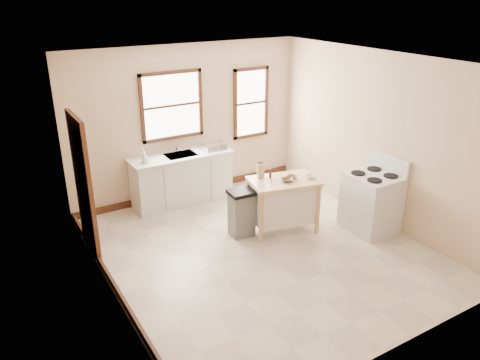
# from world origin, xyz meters

# --- Properties ---
(floor) EXTENTS (5.00, 5.00, 0.00)m
(floor) POSITION_xyz_m (0.00, 0.00, 0.00)
(floor) COLOR #B5A28F
(floor) RESTS_ON ground
(ceiling) EXTENTS (5.00, 5.00, 0.00)m
(ceiling) POSITION_xyz_m (0.00, 0.00, 2.80)
(ceiling) COLOR white
(ceiling) RESTS_ON ground
(wall_back) EXTENTS (4.50, 0.04, 2.80)m
(wall_back) POSITION_xyz_m (0.00, 2.50, 1.40)
(wall_back) COLOR tan
(wall_back) RESTS_ON ground
(wall_left) EXTENTS (0.04, 5.00, 2.80)m
(wall_left) POSITION_xyz_m (-2.25, 0.00, 1.40)
(wall_left) COLOR tan
(wall_left) RESTS_ON ground
(wall_right) EXTENTS (0.04, 5.00, 2.80)m
(wall_right) POSITION_xyz_m (2.25, 0.00, 1.40)
(wall_right) COLOR tan
(wall_right) RESTS_ON ground
(window_main) EXTENTS (1.17, 0.06, 1.22)m
(window_main) POSITION_xyz_m (-0.30, 2.48, 1.75)
(window_main) COLOR #37200F
(window_main) RESTS_ON wall_back
(window_side) EXTENTS (0.77, 0.06, 1.37)m
(window_side) POSITION_xyz_m (1.35, 2.48, 1.60)
(window_side) COLOR #37200F
(window_side) RESTS_ON wall_back
(door_left) EXTENTS (0.06, 0.90, 2.10)m
(door_left) POSITION_xyz_m (-2.21, 1.30, 1.05)
(door_left) COLOR #37200F
(door_left) RESTS_ON ground
(baseboard_back) EXTENTS (4.50, 0.04, 0.12)m
(baseboard_back) POSITION_xyz_m (0.00, 2.47, 0.06)
(baseboard_back) COLOR #37200F
(baseboard_back) RESTS_ON ground
(baseboard_left) EXTENTS (0.04, 5.00, 0.12)m
(baseboard_left) POSITION_xyz_m (-2.22, 0.00, 0.06)
(baseboard_left) COLOR #37200F
(baseboard_left) RESTS_ON ground
(sink_counter) EXTENTS (1.86, 0.62, 0.92)m
(sink_counter) POSITION_xyz_m (-0.30, 2.20, 0.46)
(sink_counter) COLOR beige
(sink_counter) RESTS_ON ground
(faucet) EXTENTS (0.03, 0.03, 0.22)m
(faucet) POSITION_xyz_m (-0.30, 2.38, 1.03)
(faucet) COLOR silver
(faucet) RESTS_ON sink_counter
(soap_bottle_a) EXTENTS (0.09, 0.09, 0.23)m
(soap_bottle_a) POSITION_xyz_m (-0.99, 2.17, 1.03)
(soap_bottle_a) COLOR #B2B2B2
(soap_bottle_a) RESTS_ON sink_counter
(soap_bottle_b) EXTENTS (0.10, 0.10, 0.17)m
(soap_bottle_b) POSITION_xyz_m (-0.99, 2.11, 1.01)
(soap_bottle_b) COLOR #B2B2B2
(soap_bottle_b) RESTS_ON sink_counter
(dish_rack) EXTENTS (0.46, 0.37, 0.11)m
(dish_rack) POSITION_xyz_m (0.34, 2.14, 0.97)
(dish_rack) COLOR silver
(dish_rack) RESTS_ON sink_counter
(kitchen_island) EXTENTS (1.19, 0.90, 0.87)m
(kitchen_island) POSITION_xyz_m (0.66, 0.38, 0.44)
(kitchen_island) COLOR #D6B07E
(kitchen_island) RESTS_ON ground
(knife_block) EXTENTS (0.13, 0.13, 0.20)m
(knife_block) POSITION_xyz_m (0.40, 0.67, 0.97)
(knife_block) COLOR tan
(knife_block) RESTS_ON kitchen_island
(pepper_grinder) EXTENTS (0.05, 0.05, 0.15)m
(pepper_grinder) POSITION_xyz_m (0.52, 0.57, 0.95)
(pepper_grinder) COLOR #401C11
(pepper_grinder) RESTS_ON kitchen_island
(bowl_a) EXTENTS (0.24, 0.24, 0.05)m
(bowl_a) POSITION_xyz_m (0.66, 0.30, 0.90)
(bowl_a) COLOR brown
(bowl_a) RESTS_ON kitchen_island
(bowl_b) EXTENTS (0.22, 0.22, 0.04)m
(bowl_b) POSITION_xyz_m (0.81, 0.38, 0.89)
(bowl_b) COLOR brown
(bowl_b) RESTS_ON kitchen_island
(bowl_c) EXTENTS (0.17, 0.17, 0.05)m
(bowl_c) POSITION_xyz_m (1.06, 0.23, 0.90)
(bowl_c) COLOR silver
(bowl_c) RESTS_ON kitchen_island
(trash_bin) EXTENTS (0.41, 0.36, 0.77)m
(trash_bin) POSITION_xyz_m (-0.02, 0.56, 0.39)
(trash_bin) COLOR #626260
(trash_bin) RESTS_ON ground
(gas_stove) EXTENTS (0.76, 0.77, 1.22)m
(gas_stove) POSITION_xyz_m (1.89, -0.34, 0.61)
(gas_stove) COLOR silver
(gas_stove) RESTS_ON ground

